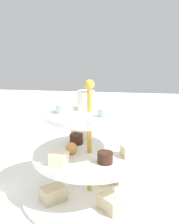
# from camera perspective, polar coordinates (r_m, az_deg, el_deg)

# --- Properties ---
(ground_plane) EXTENTS (2.40, 2.40, 0.00)m
(ground_plane) POSITION_cam_1_polar(r_m,az_deg,el_deg) (0.63, 0.00, -16.45)
(ground_plane) COLOR silver
(tiered_serving_stand) EXTENTS (0.29, 0.29, 0.25)m
(tiered_serving_stand) POSITION_cam_1_polar(r_m,az_deg,el_deg) (0.60, -0.01, -10.33)
(tiered_serving_stand) COLOR white
(tiered_serving_stand) RESTS_ON ground_plane
(butter_knife_left) EXTENTS (0.02, 0.17, 0.00)m
(butter_knife_left) POSITION_cam_1_polar(r_m,az_deg,el_deg) (0.91, -1.49, -6.16)
(butter_knife_left) COLOR silver
(butter_knife_left) RESTS_ON ground_plane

